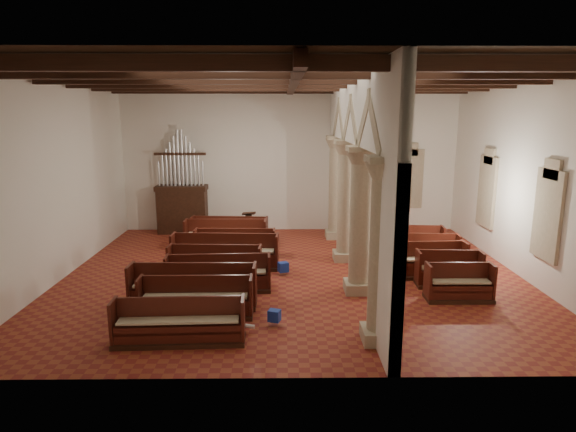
# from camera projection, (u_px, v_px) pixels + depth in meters

# --- Properties ---
(floor) EXTENTS (14.00, 14.00, 0.00)m
(floor) POSITION_uv_depth(u_px,v_px,m) (293.00, 274.00, 14.98)
(floor) COLOR maroon
(floor) RESTS_ON ground
(ceiling) EXTENTS (14.00, 14.00, 0.00)m
(ceiling) POSITION_uv_depth(u_px,v_px,m) (293.00, 75.00, 13.73)
(ceiling) COLOR black
(ceiling) RESTS_ON wall_back
(wall_back) EXTENTS (14.00, 0.02, 6.00)m
(wall_back) POSITION_uv_depth(u_px,v_px,m) (290.00, 160.00, 20.23)
(wall_back) COLOR white
(wall_back) RESTS_ON floor
(wall_front) EXTENTS (14.00, 0.02, 6.00)m
(wall_front) POSITION_uv_depth(u_px,v_px,m) (300.00, 224.00, 8.49)
(wall_front) COLOR white
(wall_front) RESTS_ON floor
(wall_left) EXTENTS (0.02, 12.00, 6.00)m
(wall_left) POSITION_uv_depth(u_px,v_px,m) (58.00, 179.00, 14.28)
(wall_left) COLOR white
(wall_left) RESTS_ON floor
(wall_right) EXTENTS (0.02, 12.00, 6.00)m
(wall_right) POSITION_uv_depth(u_px,v_px,m) (526.00, 179.00, 14.44)
(wall_right) COLOR white
(wall_right) RESTS_ON floor
(ceiling_beams) EXTENTS (13.80, 11.80, 0.30)m
(ceiling_beams) POSITION_uv_depth(u_px,v_px,m) (293.00, 81.00, 13.77)
(ceiling_beams) COLOR #391D12
(ceiling_beams) RESTS_ON wall_back
(arcade) EXTENTS (0.90, 11.90, 6.00)m
(arcade) POSITION_uv_depth(u_px,v_px,m) (354.00, 160.00, 14.26)
(arcade) COLOR tan
(arcade) RESTS_ON floor
(window_right_a) EXTENTS (0.03, 1.00, 2.20)m
(window_right_a) POSITION_uv_depth(u_px,v_px,m) (549.00, 215.00, 13.14)
(window_right_a) COLOR #327154
(window_right_a) RESTS_ON wall_right
(window_right_b) EXTENTS (0.03, 1.00, 2.20)m
(window_right_b) POSITION_uv_depth(u_px,v_px,m) (488.00, 192.00, 17.05)
(window_right_b) COLOR #327154
(window_right_b) RESTS_ON wall_right
(window_back) EXTENTS (1.00, 0.03, 2.20)m
(window_back) POSITION_uv_depth(u_px,v_px,m) (407.00, 179.00, 20.43)
(window_back) COLOR #327154
(window_back) RESTS_ON wall_back
(pipe_organ) EXTENTS (2.10, 0.85, 4.40)m
(pipe_organ) POSITION_uv_depth(u_px,v_px,m) (182.00, 200.00, 20.02)
(pipe_organ) COLOR #391D12
(pipe_organ) RESTS_ON floor
(lectern) EXTENTS (0.57, 0.59, 1.22)m
(lectern) POSITION_uv_depth(u_px,v_px,m) (249.00, 228.00, 18.84)
(lectern) COLOR #382111
(lectern) RESTS_ON floor
(dossal_curtain) EXTENTS (1.80, 0.07, 2.17)m
(dossal_curtain) POSITION_uv_depth(u_px,v_px,m) (372.00, 203.00, 20.57)
(dossal_curtain) COLOR maroon
(dossal_curtain) RESTS_ON floor
(processional_banner) EXTENTS (0.48, 0.61, 2.14)m
(processional_banner) POSITION_uv_depth(u_px,v_px,m) (404.00, 214.00, 20.25)
(processional_banner) COLOR #391D12
(processional_banner) RESTS_ON floor
(hymnal_box_a) EXTENTS (0.33, 0.30, 0.27)m
(hymnal_box_a) POSITION_uv_depth(u_px,v_px,m) (274.00, 316.00, 11.36)
(hymnal_box_a) COLOR navy
(hymnal_box_a) RESTS_ON floor
(hymnal_box_b) EXTENTS (0.36, 0.30, 0.34)m
(hymnal_box_b) POSITION_uv_depth(u_px,v_px,m) (246.00, 286.00, 13.19)
(hymnal_box_b) COLOR navy
(hymnal_box_b) RESTS_ON floor
(hymnal_box_c) EXTENTS (0.37, 0.33, 0.30)m
(hymnal_box_c) POSITION_uv_depth(u_px,v_px,m) (283.00, 267.00, 14.91)
(hymnal_box_c) COLOR navy
(hymnal_box_c) RESTS_ON floor
(tube_heater_a) EXTENTS (0.90, 0.37, 0.09)m
(tube_heater_a) POSITION_uv_depth(u_px,v_px,m) (236.00, 324.00, 11.06)
(tube_heater_a) COLOR white
(tube_heater_a) RESTS_ON floor
(tube_heater_b) EXTENTS (1.04, 0.25, 0.10)m
(tube_heater_b) POSITION_uv_depth(u_px,v_px,m) (166.00, 305.00, 12.19)
(tube_heater_b) COLOR white
(tube_heater_b) RESTS_ON floor
(nave_pew_0) EXTENTS (2.87, 0.78, 1.00)m
(nave_pew_0) POSITION_uv_depth(u_px,v_px,m) (179.00, 328.00, 10.46)
(nave_pew_0) COLOR #391D12
(nave_pew_0) RESTS_ON floor
(nave_pew_1) EXTENTS (2.79, 0.70, 1.01)m
(nave_pew_1) POSITION_uv_depth(u_px,v_px,m) (196.00, 304.00, 11.83)
(nave_pew_1) COLOR #391D12
(nave_pew_1) RESTS_ON floor
(nave_pew_2) EXTENTS (3.27, 0.79, 1.13)m
(nave_pew_2) POSITION_uv_depth(u_px,v_px,m) (193.00, 293.00, 12.44)
(nave_pew_2) COLOR #391D12
(nave_pew_2) RESTS_ON floor
(nave_pew_3) EXTENTS (2.96, 0.83, 1.03)m
(nave_pew_3) POSITION_uv_depth(u_px,v_px,m) (219.00, 279.00, 13.56)
(nave_pew_3) COLOR #391D12
(nave_pew_3) RESTS_ON floor
(nave_pew_4) EXTENTS (2.85, 0.81, 1.02)m
(nave_pew_4) POSITION_uv_depth(u_px,v_px,m) (215.00, 268.00, 14.59)
(nave_pew_4) COLOR #391D12
(nave_pew_4) RESTS_ON floor
(nave_pew_5) EXTENTS (3.48, 0.91, 1.12)m
(nave_pew_5) POSITION_uv_depth(u_px,v_px,m) (225.00, 257.00, 15.56)
(nave_pew_5) COLOR #391D12
(nave_pew_5) RESTS_ON floor
(nave_pew_6) EXTENTS (2.84, 0.70, 0.96)m
(nave_pew_6) POSITION_uv_depth(u_px,v_px,m) (235.00, 247.00, 16.87)
(nave_pew_6) COLOR #391D12
(nave_pew_6) RESTS_ON floor
(nave_pew_7) EXTENTS (3.00, 0.75, 1.10)m
(nave_pew_7) POSITION_uv_depth(u_px,v_px,m) (226.00, 239.00, 17.74)
(nave_pew_7) COLOR #391D12
(nave_pew_7) RESTS_ON floor
(nave_pew_8) EXTENTS (2.98, 0.88, 1.02)m
(nave_pew_8) POSITION_uv_depth(u_px,v_px,m) (230.00, 234.00, 18.59)
(nave_pew_8) COLOR #391D12
(nave_pew_8) RESTS_ON floor
(aisle_pew_0) EXTENTS (1.76, 0.68, 1.00)m
(aisle_pew_0) POSITION_uv_depth(u_px,v_px,m) (459.00, 288.00, 12.87)
(aisle_pew_0) COLOR #391D12
(aisle_pew_0) RESTS_ON floor
(aisle_pew_1) EXTENTS (1.88, 0.79, 1.04)m
(aisle_pew_1) POSITION_uv_depth(u_px,v_px,m) (448.00, 274.00, 13.92)
(aisle_pew_1) COLOR #391D12
(aisle_pew_1) RESTS_ON floor
(aisle_pew_2) EXTENTS (2.04, 0.83, 1.07)m
(aisle_pew_2) POSITION_uv_depth(u_px,v_px,m) (433.00, 265.00, 14.76)
(aisle_pew_2) COLOR #391D12
(aisle_pew_2) RESTS_ON floor
(aisle_pew_3) EXTENTS (2.05, 0.80, 1.03)m
(aisle_pew_3) POSITION_uv_depth(u_px,v_px,m) (427.00, 255.00, 15.90)
(aisle_pew_3) COLOR #391D12
(aisle_pew_3) RESTS_ON floor
(aisle_pew_4) EXTENTS (2.07, 0.82, 1.03)m
(aisle_pew_4) POSITION_uv_depth(u_px,v_px,m) (414.00, 245.00, 17.05)
(aisle_pew_4) COLOR #391D12
(aisle_pew_4) RESTS_ON floor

